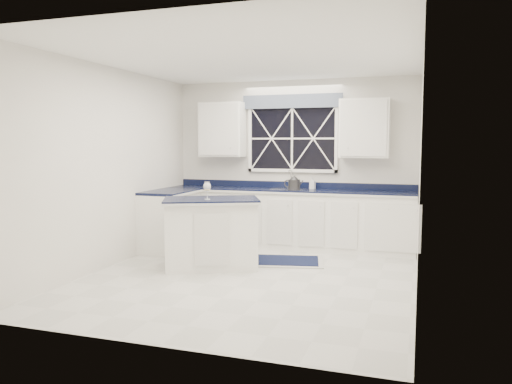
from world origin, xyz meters
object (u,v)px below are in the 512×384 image
(kettle, at_px, (294,183))
(wine_glass, at_px, (207,187))
(dishwasher, at_px, (224,219))
(island, at_px, (211,233))
(soap_bottle, at_px, (313,183))
(faucet, at_px, (291,178))

(kettle, distance_m, wine_glass, 1.89)
(dishwasher, distance_m, wine_glass, 1.91)
(island, distance_m, wine_glass, 0.64)
(island, height_order, soap_bottle, soap_bottle)
(wine_glass, bearing_deg, kettle, 66.62)
(island, distance_m, soap_bottle, 2.11)
(faucet, bearing_deg, wine_glass, -108.69)
(faucet, xyz_separation_m, soap_bottle, (0.37, -0.03, -0.07))
(kettle, bearing_deg, soap_bottle, 27.57)
(island, distance_m, kettle, 1.86)
(dishwasher, bearing_deg, wine_glass, -75.38)
(soap_bottle, bearing_deg, faucet, 174.68)
(faucet, bearing_deg, soap_bottle, -5.32)
(island, bearing_deg, faucet, 45.74)
(dishwasher, relative_size, island, 0.56)
(kettle, height_order, soap_bottle, kettle)
(island, bearing_deg, dishwasher, 81.36)
(island, xyz_separation_m, kettle, (0.75, 1.60, 0.57))
(island, bearing_deg, wine_glass, -114.54)
(dishwasher, distance_m, island, 1.66)
(dishwasher, xyz_separation_m, faucet, (1.10, 0.19, 0.69))
(kettle, bearing_deg, dishwasher, 177.53)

